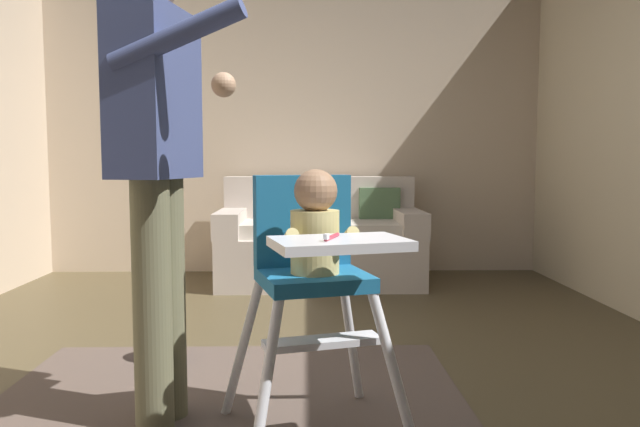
{
  "coord_description": "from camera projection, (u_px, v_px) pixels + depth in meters",
  "views": [
    {
      "loc": [
        0.11,
        -2.45,
        0.98
      ],
      "look_at": [
        0.16,
        -0.31,
        0.8
      ],
      "focal_mm": 33.26,
      "sensor_mm": 36.0,
      "label": 1
    }
  ],
  "objects": [
    {
      "name": "high_chair",
      "position": [
        313.0,
        252.0,
        2.08
      ],
      "size": [
        0.74,
        0.83,
        0.97
      ],
      "rotation": [
        0.0,
        0.0,
        -1.3
      ],
      "color": "white",
      "rests_on": "ground"
    },
    {
      "name": "adult_standing",
      "position": [
        158.0,
        164.0,
        2.16
      ],
      "size": [
        0.51,
        0.57,
        1.72
      ],
      "rotation": [
        0.0,
        0.0,
        -0.21
      ],
      "color": "#6B694C",
      "rests_on": "ground"
    },
    {
      "name": "ground",
      "position": [
        281.0,
        405.0,
        2.53
      ],
      "size": [
        5.95,
        7.29,
        0.1
      ],
      "primitive_type": "cube",
      "color": "brown"
    },
    {
      "name": "couch",
      "position": [
        321.0,
        242.0,
        4.85
      ],
      "size": [
        1.63,
        0.86,
        0.86
      ],
      "rotation": [
        0.0,
        0.0,
        -1.57
      ],
      "color": "beige",
      "rests_on": "ground"
    },
    {
      "name": "wall_far",
      "position": [
        294.0,
        118.0,
        5.27
      ],
      "size": [
        5.15,
        0.06,
        2.75
      ],
      "primitive_type": "cube",
      "color": "beige",
      "rests_on": "ground"
    },
    {
      "name": "wall_clock",
      "position": [
        172.0,
        34.0,
        5.14
      ],
      "size": [
        0.29,
        0.04,
        0.29
      ],
      "color": "white"
    },
    {
      "name": "toy_ball",
      "position": [
        157.0,
        341.0,
        2.96
      ],
      "size": [
        0.19,
        0.19,
        0.19
      ],
      "primitive_type": "sphere",
      "color": "#284CB7",
      "rests_on": "ground"
    }
  ]
}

